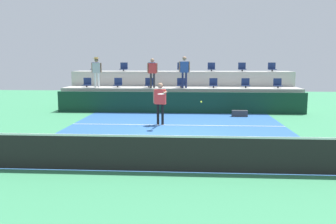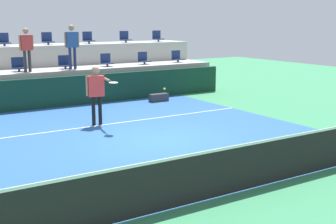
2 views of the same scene
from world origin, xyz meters
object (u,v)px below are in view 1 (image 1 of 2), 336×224
object	(u,v)px
tennis_player	(160,99)
spectator_in_white	(152,70)
stadium_chair_lower_center	(181,84)
stadium_chair_upper_mid_left	(152,68)
spectator_with_hat	(97,69)
equipment_bag	(240,113)
stadium_chair_upper_left	(124,68)
stadium_chair_lower_far_left	(87,83)
spectator_in_grey	(184,69)
stadium_chair_lower_mid_left	(149,83)
stadium_chair_lower_far_right	(278,84)
stadium_chair_lower_right	(246,84)
stadium_chair_upper_mid_right	(211,68)
stadium_chair_upper_far_left	(95,68)
stadium_chair_lower_mid_right	(213,84)
stadium_chair_upper_right	(242,68)
tennis_ball	(201,102)
stadium_chair_lower_left	(118,83)
stadium_chair_upper_center	(181,68)

from	to	relation	value
tennis_player	spectator_in_white	bearing A→B (deg)	100.42
stadium_chair_lower_center	stadium_chair_upper_mid_left	size ratio (longest dim) A/B	1.00
tennis_player	spectator_in_white	size ratio (longest dim) A/B	1.12
spectator_with_hat	equipment_bag	distance (m)	8.08
stadium_chair_upper_left	stadium_chair_lower_far_left	bearing A→B (deg)	-134.42
tennis_player	spectator_in_grey	world-z (taller)	spectator_in_grey
stadium_chair_lower_mid_left	stadium_chair_lower_far_right	size ratio (longest dim) A/B	1.00
stadium_chair_lower_mid_left	spectator_with_hat	size ratio (longest dim) A/B	0.31
stadium_chair_lower_right	stadium_chair_upper_mid_left	xyz separation A→B (m)	(-5.38, 1.80, 0.85)
stadium_chair_lower_center	spectator_with_hat	xyz separation A→B (m)	(-4.63, -0.38, 0.80)
stadium_chair_lower_far_left	stadium_chair_upper_mid_right	size ratio (longest dim) A/B	1.00
stadium_chair_lower_right	stadium_chair_upper_far_left	bearing A→B (deg)	168.51
spectator_in_white	spectator_with_hat	bearing A→B (deg)	180.00
spectator_in_white	equipment_bag	world-z (taller)	spectator_in_white
stadium_chair_lower_mid_right	equipment_bag	distance (m)	2.84
stadium_chair_upper_right	equipment_bag	distance (m)	4.61
spectator_in_grey	tennis_ball	bearing A→B (deg)	-82.02
stadium_chair_lower_far_right	stadium_chair_upper_left	size ratio (longest dim) A/B	1.00
stadium_chair_lower_far_left	stadium_chair_lower_center	bearing A→B (deg)	0.00
stadium_chair_lower_far_right	spectator_with_hat	world-z (taller)	spectator_with_hat
stadium_chair_lower_far_left	stadium_chair_lower_mid_left	distance (m)	3.52
stadium_chair_lower_center	stadium_chair_upper_mid_right	size ratio (longest dim) A/B	1.00
stadium_chair_lower_far_left	spectator_in_white	xyz separation A→B (m)	(3.76, -0.38, 0.74)
stadium_chair_upper_mid_right	equipment_bag	bearing A→B (deg)	-73.53
stadium_chair_lower_left	stadium_chair_upper_mid_left	size ratio (longest dim) A/B	1.00
spectator_with_hat	stadium_chair_lower_far_left	bearing A→B (deg)	150.34
stadium_chair_lower_mid_right	spectator_in_grey	size ratio (longest dim) A/B	0.31
stadium_chair_lower_right	spectator_in_white	world-z (taller)	spectator_in_white
stadium_chair_lower_center	tennis_ball	bearing A→B (deg)	-80.71
stadium_chair_lower_left	spectator_in_white	world-z (taller)	spectator_in_white
stadium_chair_lower_left	stadium_chair_upper_far_left	size ratio (longest dim) A/B	1.00
stadium_chair_lower_far_left	stadium_chair_upper_left	xyz separation A→B (m)	(1.76, 1.80, 0.85)
stadium_chair_lower_mid_left	stadium_chair_lower_left	bearing A→B (deg)	180.00
spectator_with_hat	stadium_chair_upper_right	bearing A→B (deg)	14.90
stadium_chair_lower_mid_right	stadium_chair_upper_center	size ratio (longest dim) A/B	1.00
stadium_chair_lower_left	stadium_chair_lower_far_right	size ratio (longest dim) A/B	1.00
stadium_chair_upper_left	stadium_chair_lower_center	bearing A→B (deg)	-26.98
stadium_chair_lower_far_left	stadium_chair_upper_center	distance (m)	5.61
stadium_chair_lower_far_right	stadium_chair_upper_center	xyz separation A→B (m)	(-5.33, 1.80, 0.85)
spectator_in_grey	stadium_chair_upper_left	bearing A→B (deg)	149.63
stadium_chair_lower_far_left	stadium_chair_lower_center	distance (m)	5.30
stadium_chair_lower_center	equipment_bag	size ratio (longest dim) A/B	0.68
stadium_chair_lower_far_left	spectator_in_grey	size ratio (longest dim) A/B	0.31
spectator_with_hat	spectator_in_grey	size ratio (longest dim) A/B	0.98
stadium_chair_lower_mid_left	stadium_chair_lower_right	bearing A→B (deg)	0.00
stadium_chair_lower_center	stadium_chair_upper_far_left	xyz separation A→B (m)	(-5.32, 1.80, 0.85)
stadium_chair_lower_far_right	stadium_chair_upper_right	bearing A→B (deg)	133.17
equipment_bag	stadium_chair_lower_right	bearing A→B (deg)	75.28
stadium_chair_lower_center	tennis_player	distance (m)	4.83
spectator_in_white	stadium_chair_lower_mid_right	bearing A→B (deg)	6.57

